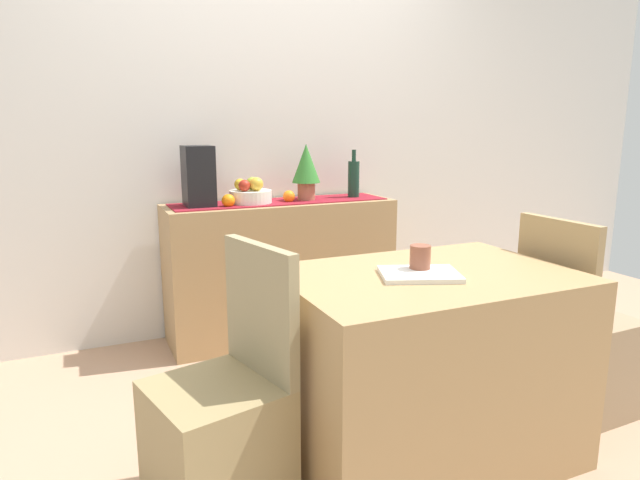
# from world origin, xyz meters

# --- Properties ---
(ground_plane) EXTENTS (6.40, 6.40, 0.02)m
(ground_plane) POSITION_xyz_m (0.00, 0.00, -0.01)
(ground_plane) COLOR tan
(ground_plane) RESTS_ON ground
(room_wall_rear) EXTENTS (6.40, 0.06, 2.70)m
(room_wall_rear) POSITION_xyz_m (0.00, 1.18, 1.35)
(room_wall_rear) COLOR silver
(room_wall_rear) RESTS_ON ground
(sideboard_console) EXTENTS (1.37, 0.42, 0.83)m
(sideboard_console) POSITION_xyz_m (0.01, 0.92, 0.41)
(sideboard_console) COLOR #A88457
(sideboard_console) RESTS_ON ground
(table_runner) EXTENTS (1.29, 0.32, 0.01)m
(table_runner) POSITION_xyz_m (0.01, 0.92, 0.83)
(table_runner) COLOR maroon
(table_runner) RESTS_ON sideboard_console
(fruit_bowl) EXTENTS (0.24, 0.24, 0.07)m
(fruit_bowl) POSITION_xyz_m (-0.17, 0.92, 0.87)
(fruit_bowl) COLOR white
(fruit_bowl) RESTS_ON table_runner
(apple_front) EXTENTS (0.07, 0.07, 0.07)m
(apple_front) POSITION_xyz_m (-0.22, 0.88, 0.94)
(apple_front) COLOR #AD2919
(apple_front) RESTS_ON fruit_bowl
(apple_rear) EXTENTS (0.07, 0.07, 0.07)m
(apple_rear) POSITION_xyz_m (-0.15, 0.95, 0.95)
(apple_rear) COLOR #9AB133
(apple_rear) RESTS_ON fruit_bowl
(apple_upper) EXTENTS (0.07, 0.07, 0.07)m
(apple_upper) POSITION_xyz_m (-0.22, 0.95, 0.94)
(apple_upper) COLOR gold
(apple_upper) RESTS_ON fruit_bowl
(apple_center) EXTENTS (0.08, 0.08, 0.08)m
(apple_center) POSITION_xyz_m (-0.15, 0.87, 0.95)
(apple_center) COLOR gold
(apple_center) RESTS_ON fruit_bowl
(wine_bottle) EXTENTS (0.07, 0.07, 0.30)m
(wine_bottle) POSITION_xyz_m (0.50, 0.92, 0.95)
(wine_bottle) COLOR #183628
(wine_bottle) RESTS_ON sideboard_console
(coffee_maker) EXTENTS (0.16, 0.18, 0.34)m
(coffee_maker) POSITION_xyz_m (-0.47, 0.92, 1.00)
(coffee_maker) COLOR black
(coffee_maker) RESTS_ON sideboard_console
(potted_plant) EXTENTS (0.17, 0.17, 0.34)m
(potted_plant) POSITION_xyz_m (0.18, 0.92, 1.03)
(potted_plant) COLOR #A7664B
(potted_plant) RESTS_ON sideboard_console
(orange_loose_end) EXTENTS (0.07, 0.07, 0.07)m
(orange_loose_end) POSITION_xyz_m (-0.32, 0.84, 0.87)
(orange_loose_end) COLOR orange
(orange_loose_end) RESTS_ON sideboard_console
(orange_loose_far) EXTENTS (0.07, 0.07, 0.07)m
(orange_loose_far) POSITION_xyz_m (0.05, 0.88, 0.87)
(orange_loose_far) COLOR orange
(orange_loose_far) RESTS_ON sideboard_console
(dining_table) EXTENTS (1.08, 0.74, 0.74)m
(dining_table) POSITION_xyz_m (0.08, -0.51, 0.37)
(dining_table) COLOR tan
(dining_table) RESTS_ON ground
(open_book) EXTENTS (0.34, 0.30, 0.02)m
(open_book) POSITION_xyz_m (0.02, -0.54, 0.75)
(open_book) COLOR white
(open_book) RESTS_ON dining_table
(coffee_cup) EXTENTS (0.08, 0.08, 0.11)m
(coffee_cup) POSITION_xyz_m (0.05, -0.50, 0.79)
(coffee_cup) COLOR brown
(coffee_cup) RESTS_ON dining_table
(chair_near_window) EXTENTS (0.48, 0.48, 0.90)m
(chair_near_window) POSITION_xyz_m (-0.73, -0.51, 0.27)
(chair_near_window) COLOR #9E885A
(chair_near_window) RESTS_ON ground
(chair_by_corner) EXTENTS (0.41, 0.41, 0.90)m
(chair_by_corner) POSITION_xyz_m (0.88, -0.51, 0.27)
(chair_by_corner) COLOR #9E8463
(chair_by_corner) RESTS_ON ground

